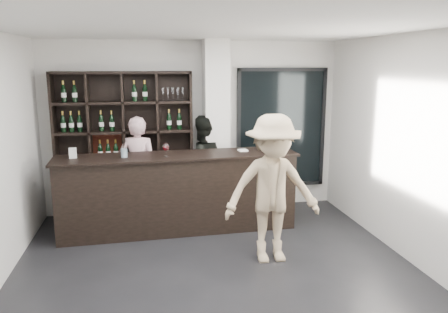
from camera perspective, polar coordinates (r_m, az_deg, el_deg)
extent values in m
cube|color=black|center=(5.34, -0.42, -16.13)|extent=(5.00, 5.50, 0.01)
cube|color=silver|center=(7.28, -1.03, 3.61)|extent=(0.40, 0.40, 2.90)
cube|color=black|center=(7.77, 7.49, 3.67)|extent=(1.60, 0.08, 2.10)
cube|color=black|center=(7.77, 7.49, 3.67)|extent=(1.48, 0.02, 1.98)
cube|color=black|center=(6.69, -5.96, -4.88)|extent=(3.52, 0.66, 1.15)
cube|color=black|center=(6.54, -6.07, 0.10)|extent=(3.60, 0.74, 0.03)
imported|color=#D2A7AC|center=(7.23, -11.09, -1.50)|extent=(0.70, 0.54, 1.70)
imported|color=black|center=(7.29, -2.87, -1.22)|extent=(0.94, 0.81, 1.69)
imported|color=tan|center=(5.58, 6.34, -4.28)|extent=(1.24, 0.71, 1.91)
cylinder|color=#CDE8F8|center=(6.46, -12.92, 0.44)|extent=(0.11, 0.11, 0.13)
cube|color=white|center=(6.78, 2.46, 0.81)|extent=(0.15, 0.15, 0.02)
cube|color=white|center=(6.60, -19.15, 0.42)|extent=(0.10, 0.05, 0.15)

